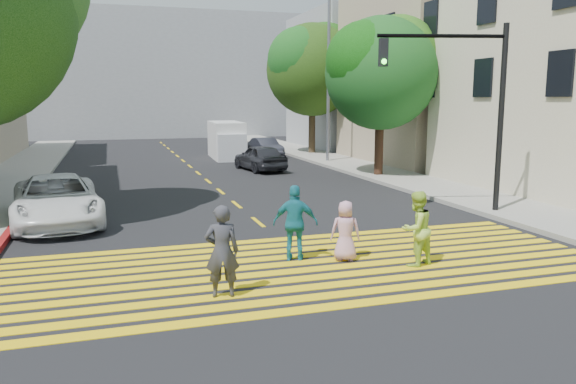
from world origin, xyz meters
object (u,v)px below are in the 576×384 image
pedestrian_man (222,251)px  silver_car (227,141)px  pedestrian_woman (416,229)px  dark_car_parked (266,147)px  pedestrian_child (345,231)px  white_sedan (57,200)px  tree_right_far (313,65)px  pedestrian_extra (295,223)px  tree_right_near (382,67)px  white_van (227,141)px  traffic_signal (468,93)px  dark_car_near (260,157)px

pedestrian_man → silver_car: pedestrian_man is taller
pedestrian_woman → dark_car_parked: size_ratio=0.46×
pedestrian_child → dark_car_parked: bearing=-81.6°
dark_car_parked → white_sedan: bearing=-127.4°
tree_right_far → white_sedan: size_ratio=1.67×
pedestrian_extra → dark_car_parked: pedestrian_extra is taller
tree_right_near → white_van: 12.55m
pedestrian_man → pedestrian_woman: bearing=-162.2°
pedestrian_woman → traffic_signal: (4.31, 4.49, 3.03)m
pedestrian_man → silver_car: bearing=-92.7°
silver_car → dark_car_parked: 4.58m
dark_car_near → pedestrian_extra: bearing=69.2°
tree_right_near → traffic_signal: (-1.48, -8.77, -1.25)m
tree_right_near → white_van: (-5.19, 10.69, -4.05)m
dark_car_parked → white_van: bearing=-177.9°
tree_right_far → white_sedan: (-14.54, -17.67, -5.17)m
pedestrian_extra → pedestrian_child: bearing=-176.7°
tree_right_near → dark_car_near: 7.74m
tree_right_far → silver_car: size_ratio=1.75×
tree_right_far → white_van: (-5.96, -0.69, -4.81)m
pedestrian_woman → pedestrian_extra: 2.71m
tree_right_far → pedestrian_child: size_ratio=6.25×
tree_right_near → pedestrian_extra: size_ratio=4.32×
pedestrian_man → traffic_signal: bearing=-140.5°
pedestrian_extra → white_van: 22.93m
pedestrian_man → pedestrian_child: 3.52m
white_van → traffic_signal: (3.71, -19.46, 2.79)m
white_van → pedestrian_extra: bearing=-94.6°
pedestrian_woman → pedestrian_child: bearing=-49.9°
tree_right_near → pedestrian_man: 17.84m
dark_car_near → white_sedan: bearing=40.5°
white_sedan → white_van: white_van is taller
dark_car_near → white_van: 6.56m
dark_car_parked → white_van: size_ratio=0.75×
pedestrian_man → tree_right_near: bearing=-117.4°
dark_car_near → dark_car_parked: 7.18m
pedestrian_extra → traffic_signal: (6.73, 3.27, 3.00)m
pedestrian_child → silver_car: bearing=-76.6°
tree_right_near → pedestrian_man: bearing=-126.4°
white_sedan → pedestrian_woman: bearing=-47.3°
white_sedan → traffic_signal: (12.28, -2.48, 3.15)m
pedestrian_woman → pedestrian_child: (-1.34, 0.85, -0.14)m
tree_right_far → pedestrian_child: bearing=-108.4°
pedestrian_woman → traffic_signal: 6.92m
silver_car → dark_car_parked: size_ratio=1.36×
pedestrian_man → white_sedan: (-3.48, 7.66, -0.16)m
tree_right_far → pedestrian_woman: tree_right_far is taller
tree_right_near → dark_car_near: tree_right_near is taller
tree_right_far → pedestrian_man: bearing=-113.6°
tree_right_near → tree_right_far: 11.44m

